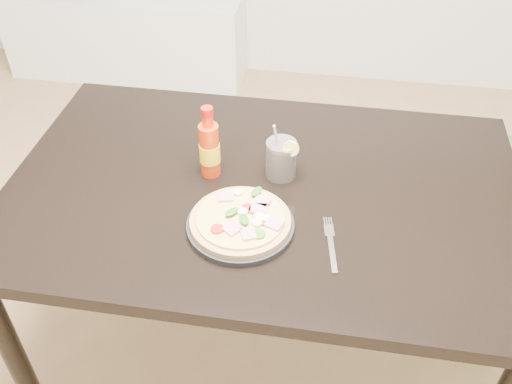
% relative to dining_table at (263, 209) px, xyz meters
% --- Properties ---
extents(dining_table, '(1.40, 0.90, 0.75)m').
position_rel_dining_table_xyz_m(dining_table, '(0.00, 0.00, 0.00)').
color(dining_table, black).
rests_on(dining_table, ground).
extents(plate, '(0.27, 0.27, 0.02)m').
position_rel_dining_table_xyz_m(plate, '(-0.03, -0.17, 0.09)').
color(plate, black).
rests_on(plate, dining_table).
extents(pizza, '(0.25, 0.25, 0.03)m').
position_rel_dining_table_xyz_m(pizza, '(-0.03, -0.17, 0.11)').
color(pizza, tan).
rests_on(pizza, plate).
extents(hot_sauce_bottle, '(0.06, 0.06, 0.21)m').
position_rel_dining_table_xyz_m(hot_sauce_bottle, '(-0.15, 0.03, 0.17)').
color(hot_sauce_bottle, red).
rests_on(hot_sauce_bottle, dining_table).
extents(cola_cup, '(0.09, 0.08, 0.17)m').
position_rel_dining_table_xyz_m(cola_cup, '(0.04, 0.06, 0.14)').
color(cola_cup, black).
rests_on(cola_cup, dining_table).
extents(fork, '(0.05, 0.19, 0.00)m').
position_rel_dining_table_xyz_m(fork, '(0.20, -0.19, 0.09)').
color(fork, silver).
rests_on(fork, dining_table).
extents(media_console, '(1.40, 0.34, 0.50)m').
position_rel_dining_table_xyz_m(media_console, '(-1.11, 1.83, -0.42)').
color(media_console, white).
rests_on(media_console, ground).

